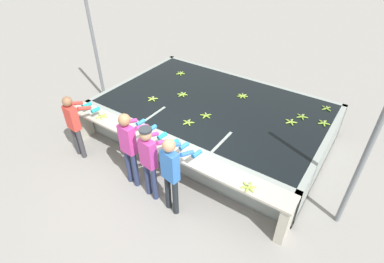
# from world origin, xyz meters

# --- Properties ---
(ground_plane) EXTENTS (80.00, 80.00, 0.00)m
(ground_plane) POSITION_xyz_m (0.00, 0.00, 0.00)
(ground_plane) COLOR gray
(ground_plane) RESTS_ON ground
(wash_tank) EXTENTS (5.39, 3.50, 0.87)m
(wash_tank) POSITION_xyz_m (0.00, 2.19, 0.43)
(wash_tank) COLOR gray
(wash_tank) RESTS_ON ground
(work_ledge) EXTENTS (5.39, 0.45, 0.87)m
(work_ledge) POSITION_xyz_m (0.00, 0.23, 0.64)
(work_ledge) COLOR #B7B2A3
(work_ledge) RESTS_ON ground
(worker_0) EXTENTS (0.45, 0.72, 1.56)m
(worker_0) POSITION_xyz_m (-2.08, -0.30, 0.93)
(worker_0) COLOR #38383D
(worker_0) RESTS_ON ground
(worker_1) EXTENTS (0.44, 0.73, 1.72)m
(worker_1) POSITION_xyz_m (-0.44, -0.27, 1.04)
(worker_1) COLOR navy
(worker_1) RESTS_ON ground
(worker_2) EXTENTS (0.47, 0.74, 1.65)m
(worker_2) POSITION_xyz_m (0.11, -0.32, 1.00)
(worker_2) COLOR navy
(worker_2) RESTS_ON ground
(worker_3) EXTENTS (0.48, 0.74, 1.69)m
(worker_3) POSITION_xyz_m (0.66, -0.37, 1.02)
(worker_3) COLOR #1E2328
(worker_3) RESTS_ON ground
(banana_bunch_floating_0) EXTENTS (0.27, 0.27, 0.08)m
(banana_bunch_floating_0) POSITION_xyz_m (-1.37, 1.47, 0.89)
(banana_bunch_floating_0) COLOR #9EC642
(banana_bunch_floating_0) RESTS_ON wash_tank
(banana_bunch_floating_1) EXTENTS (0.27, 0.28, 0.08)m
(banana_bunch_floating_1) POSITION_xyz_m (-0.89, 2.07, 0.89)
(banana_bunch_floating_1) COLOR #8CB738
(banana_bunch_floating_1) RESTS_ON wash_tank
(banana_bunch_floating_2) EXTENTS (0.26, 0.26, 0.08)m
(banana_bunch_floating_2) POSITION_xyz_m (2.30, 3.46, 0.89)
(banana_bunch_floating_2) COLOR #75A333
(banana_bunch_floating_2) RESTS_ON wash_tank
(banana_bunch_floating_3) EXTENTS (0.28, 0.27, 0.08)m
(banana_bunch_floating_3) POSITION_xyz_m (1.94, 2.78, 0.89)
(banana_bunch_floating_3) COLOR #75A333
(banana_bunch_floating_3) RESTS_ON wash_tank
(banana_bunch_floating_4) EXTENTS (0.28, 0.27, 0.08)m
(banana_bunch_floating_4) POSITION_xyz_m (-1.66, 3.04, 0.89)
(banana_bunch_floating_4) COLOR #8CB738
(banana_bunch_floating_4) RESTS_ON wash_tank
(banana_bunch_floating_5) EXTENTS (0.27, 0.28, 0.08)m
(banana_bunch_floating_5) POSITION_xyz_m (2.42, 2.80, 0.89)
(banana_bunch_floating_5) COLOR #7FAD33
(banana_bunch_floating_5) RESTS_ON wash_tank
(banana_bunch_floating_6) EXTENTS (0.27, 0.28, 0.08)m
(banana_bunch_floating_6) POSITION_xyz_m (-0.05, 1.13, 0.89)
(banana_bunch_floating_6) COLOR #8CB738
(banana_bunch_floating_6) RESTS_ON wash_tank
(banana_bunch_floating_7) EXTENTS (0.28, 0.27, 0.08)m
(banana_bunch_floating_7) POSITION_xyz_m (0.13, 1.58, 0.89)
(banana_bunch_floating_7) COLOR #7FAD33
(banana_bunch_floating_7) RESTS_ON wash_tank
(banana_bunch_floating_8) EXTENTS (0.28, 0.28, 0.08)m
(banana_bunch_floating_8) POSITION_xyz_m (0.40, 2.87, 0.89)
(banana_bunch_floating_8) COLOR #8CB738
(banana_bunch_floating_8) RESTS_ON wash_tank
(banana_bunch_floating_9) EXTENTS (0.28, 0.27, 0.08)m
(banana_bunch_floating_9) POSITION_xyz_m (1.81, 2.43, 0.89)
(banana_bunch_floating_9) COLOR #93BC3D
(banana_bunch_floating_9) RESTS_ON wash_tank
(banana_bunch_ledge_0) EXTENTS (0.27, 0.28, 0.08)m
(banana_bunch_ledge_0) POSITION_xyz_m (1.90, 0.13, 0.89)
(banana_bunch_ledge_0) COLOR #9EC642
(banana_bunch_ledge_0) RESTS_ON work_ledge
(banana_bunch_ledge_1) EXTENTS (0.28, 0.28, 0.08)m
(banana_bunch_ledge_1) POSITION_xyz_m (-1.14, 0.31, 0.89)
(banana_bunch_ledge_1) COLOR #7FAD33
(banana_bunch_ledge_1) RESTS_ON work_ledge
(banana_bunch_ledge_2) EXTENTS (0.27, 0.27, 0.08)m
(banana_bunch_ledge_2) POSITION_xyz_m (-1.80, 0.21, 0.89)
(banana_bunch_ledge_2) COLOR #9EC642
(banana_bunch_ledge_2) RESTS_ON work_ledge
(knife_0) EXTENTS (0.35, 0.04, 0.02)m
(knife_0) POSITION_xyz_m (-2.46, 0.28, 0.88)
(knife_0) COLOR silver
(knife_0) RESTS_ON work_ledge
(support_post_left) EXTENTS (0.09, 0.09, 3.20)m
(support_post_left) POSITION_xyz_m (-3.75, 1.86, 1.60)
(support_post_left) COLOR slate
(support_post_left) RESTS_ON ground
(support_post_right) EXTENTS (0.09, 0.09, 3.20)m
(support_post_right) POSITION_xyz_m (3.33, 1.13, 1.60)
(support_post_right) COLOR slate
(support_post_right) RESTS_ON ground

